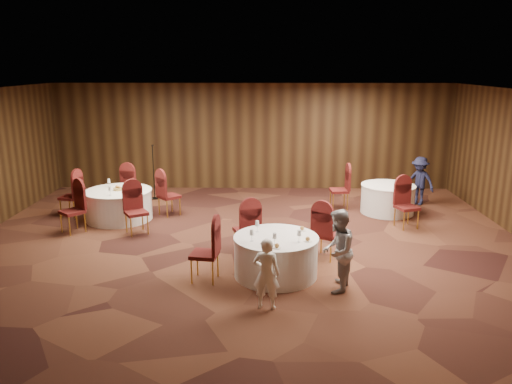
{
  "coord_description": "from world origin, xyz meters",
  "views": [
    {
      "loc": [
        0.38,
        -10.07,
        3.74
      ],
      "look_at": [
        0.2,
        0.2,
        1.1
      ],
      "focal_mm": 35.0,
      "sensor_mm": 36.0,
      "label": 1
    }
  ],
  "objects_px": {
    "woman_a": "(266,274)",
    "man_c": "(419,181)",
    "table_left": "(119,205)",
    "woman_b": "(337,251)",
    "table_main": "(276,256)",
    "table_right": "(387,199)",
    "mic_stand": "(154,183)"
  },
  "relations": [
    {
      "from": "woman_a",
      "to": "man_c",
      "type": "bearing_deg",
      "value": -115.32
    },
    {
      "from": "table_left",
      "to": "woman_b",
      "type": "bearing_deg",
      "value": -39.17
    },
    {
      "from": "woman_a",
      "to": "table_main",
      "type": "bearing_deg",
      "value": -88.75
    },
    {
      "from": "table_left",
      "to": "woman_a",
      "type": "height_order",
      "value": "woman_a"
    },
    {
      "from": "table_main",
      "to": "woman_b",
      "type": "distance_m",
      "value": 1.22
    },
    {
      "from": "table_right",
      "to": "table_left",
      "type": "bearing_deg",
      "value": -174.21
    },
    {
      "from": "woman_a",
      "to": "table_left",
      "type": "bearing_deg",
      "value": -42.54
    },
    {
      "from": "table_main",
      "to": "table_right",
      "type": "height_order",
      "value": "same"
    },
    {
      "from": "woman_a",
      "to": "woman_b",
      "type": "bearing_deg",
      "value": -141.63
    },
    {
      "from": "table_main",
      "to": "table_left",
      "type": "relative_size",
      "value": 0.94
    },
    {
      "from": "table_main",
      "to": "woman_a",
      "type": "relative_size",
      "value": 1.32
    },
    {
      "from": "mic_stand",
      "to": "man_c",
      "type": "xyz_separation_m",
      "value": [
        7.36,
        -0.47,
        0.21
      ]
    },
    {
      "from": "woman_b",
      "to": "man_c",
      "type": "relative_size",
      "value": 1.07
    },
    {
      "from": "table_main",
      "to": "table_left",
      "type": "bearing_deg",
      "value": 138.8
    },
    {
      "from": "table_right",
      "to": "woman_b",
      "type": "bearing_deg",
      "value": -112.89
    },
    {
      "from": "mic_stand",
      "to": "man_c",
      "type": "distance_m",
      "value": 7.38
    },
    {
      "from": "woman_b",
      "to": "man_c",
      "type": "xyz_separation_m",
      "value": [
        2.99,
        5.42,
        -0.05
      ]
    },
    {
      "from": "table_main",
      "to": "mic_stand",
      "type": "xyz_separation_m",
      "value": [
        -3.36,
        5.3,
        0.08
      ]
    },
    {
      "from": "table_main",
      "to": "table_right",
      "type": "relative_size",
      "value": 1.12
    },
    {
      "from": "table_right",
      "to": "mic_stand",
      "type": "distance_m",
      "value": 6.45
    },
    {
      "from": "table_left",
      "to": "woman_b",
      "type": "height_order",
      "value": "woman_b"
    },
    {
      "from": "table_left",
      "to": "woman_a",
      "type": "xyz_separation_m",
      "value": [
        3.63,
        -4.59,
        0.21
      ]
    },
    {
      "from": "table_right",
      "to": "woman_a",
      "type": "bearing_deg",
      "value": -120.73
    },
    {
      "from": "woman_b",
      "to": "man_c",
      "type": "height_order",
      "value": "woman_b"
    },
    {
      "from": "mic_stand",
      "to": "table_left",
      "type": "bearing_deg",
      "value": -102.9
    },
    {
      "from": "woman_a",
      "to": "man_c",
      "type": "height_order",
      "value": "man_c"
    },
    {
      "from": "table_main",
      "to": "mic_stand",
      "type": "height_order",
      "value": "mic_stand"
    },
    {
      "from": "table_right",
      "to": "woman_b",
      "type": "height_order",
      "value": "woman_b"
    },
    {
      "from": "table_left",
      "to": "mic_stand",
      "type": "bearing_deg",
      "value": 77.1
    },
    {
      "from": "woman_b",
      "to": "table_right",
      "type": "bearing_deg",
      "value": 174.81
    },
    {
      "from": "table_left",
      "to": "woman_b",
      "type": "distance_m",
      "value": 6.23
    },
    {
      "from": "table_left",
      "to": "woman_a",
      "type": "bearing_deg",
      "value": -51.68
    }
  ]
}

